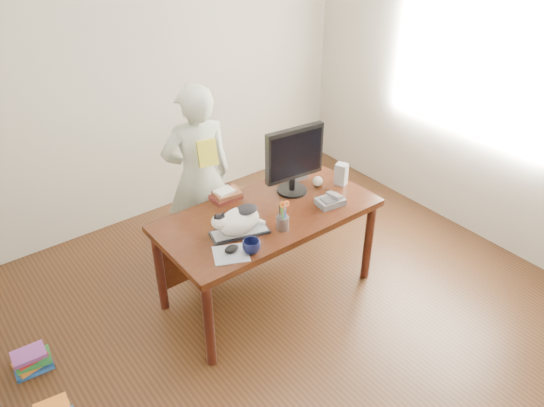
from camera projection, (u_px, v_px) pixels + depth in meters
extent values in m
plane|color=black|center=(318.00, 335.00, 3.82)|extent=(4.50, 4.50, 0.00)
plane|color=beige|center=(153.00, 73.00, 4.61)|extent=(4.00, 0.00, 4.00)
plane|color=beige|center=(517.00, 96.00, 4.14)|extent=(0.00, 4.50, 4.50)
cube|color=black|center=(268.00, 215.00, 3.84)|extent=(1.60, 0.80, 0.05)
cylinder|color=black|center=(209.00, 325.00, 3.43)|extent=(0.07, 0.07, 0.70)
cylinder|color=black|center=(368.00, 242.00, 4.19)|extent=(0.07, 0.07, 0.70)
cylinder|color=black|center=(160.00, 271.00, 3.89)|extent=(0.07, 0.07, 0.70)
cylinder|color=black|center=(312.00, 206.00, 4.65)|extent=(0.07, 0.07, 0.70)
cube|color=black|center=(241.00, 229.00, 4.26)|extent=(1.45, 0.03, 0.50)
cube|color=black|center=(240.00, 233.00, 3.60)|extent=(0.42, 0.25, 0.02)
cube|color=#BBBBC0|center=(240.00, 231.00, 3.59)|extent=(0.39, 0.22, 0.00)
ellipsoid|color=white|center=(239.00, 221.00, 3.55)|extent=(0.34, 0.26, 0.19)
ellipsoid|color=white|center=(219.00, 222.00, 3.47)|extent=(0.13, 0.13, 0.10)
ellipsoid|color=black|center=(219.00, 217.00, 3.45)|extent=(0.09, 0.09, 0.04)
cone|color=black|center=(216.00, 216.00, 3.42)|extent=(0.06, 0.06, 0.06)
cone|color=black|center=(223.00, 214.00, 3.44)|extent=(0.06, 0.06, 0.06)
ellipsoid|color=black|center=(246.00, 209.00, 3.52)|extent=(0.19, 0.17, 0.04)
cylinder|color=white|center=(258.00, 221.00, 3.66)|extent=(0.06, 0.13, 0.04)
cylinder|color=black|center=(292.00, 190.00, 4.07)|extent=(0.26, 0.26, 0.02)
cylinder|color=black|center=(292.00, 183.00, 4.04)|extent=(0.05, 0.05, 0.11)
cube|color=black|center=(295.00, 153.00, 3.88)|extent=(0.48, 0.11, 0.40)
cube|color=black|center=(297.00, 155.00, 3.86)|extent=(0.43, 0.05, 0.34)
cylinder|color=gray|center=(283.00, 223.00, 3.63)|extent=(0.11, 0.11, 0.10)
cylinder|color=black|center=(280.00, 212.00, 3.59)|extent=(0.03, 0.03, 0.14)
cylinder|color=#0C40AC|center=(285.00, 213.00, 3.58)|extent=(0.03, 0.03, 0.14)
cylinder|color=#9E2316|center=(282.00, 211.00, 3.60)|extent=(0.02, 0.04, 0.14)
cylinder|color=#1B8A1D|center=(282.00, 214.00, 3.57)|extent=(0.02, 0.03, 0.14)
cylinder|color=#BCBCC1|center=(284.00, 211.00, 3.58)|extent=(0.01, 0.03, 0.11)
cylinder|color=#BCBCC1|center=(285.00, 211.00, 3.58)|extent=(0.02, 0.02, 0.11)
torus|color=orange|center=(283.00, 205.00, 3.54)|extent=(0.05, 0.03, 0.05)
torus|color=orange|center=(286.00, 204.00, 3.55)|extent=(0.05, 0.03, 0.05)
cube|color=#A2A5AD|center=(231.00, 254.00, 3.41)|extent=(0.29, 0.28, 0.01)
ellipsoid|color=black|center=(232.00, 249.00, 3.42)|extent=(0.12, 0.10, 0.04)
imported|color=#0D1236|center=(251.00, 246.00, 3.40)|extent=(0.15, 0.15, 0.09)
cube|color=slate|center=(330.00, 202.00, 3.90)|extent=(0.21, 0.17, 0.05)
cube|color=#3C3D3F|center=(327.00, 200.00, 3.87)|extent=(0.09, 0.11, 0.01)
cube|color=#BCBCC1|center=(334.00, 195.00, 3.91)|extent=(0.07, 0.17, 0.06)
cube|color=#969698|center=(341.00, 174.00, 4.13)|extent=(0.11, 0.11, 0.18)
sphere|color=beige|center=(318.00, 181.00, 4.13)|extent=(0.08, 0.08, 0.08)
cube|color=#4F1A15|center=(226.00, 197.00, 3.97)|extent=(0.21, 0.16, 0.03)
cube|color=brown|center=(227.00, 193.00, 3.96)|extent=(0.21, 0.17, 0.03)
cube|color=white|center=(224.00, 191.00, 3.94)|extent=(0.14, 0.12, 0.02)
cube|color=slate|center=(292.00, 172.00, 4.27)|extent=(0.19, 0.24, 0.06)
cube|color=#3C3D3F|center=(294.00, 170.00, 4.23)|extent=(0.12, 0.12, 0.01)
imported|color=white|center=(198.00, 177.00, 4.23)|extent=(0.63, 0.49, 1.54)
cube|color=gold|center=(207.00, 153.00, 3.97)|extent=(0.16, 0.12, 0.20)
cube|color=#194796|center=(34.00, 366.00, 3.57)|extent=(0.25, 0.19, 0.03)
cube|color=orange|center=(31.00, 363.00, 3.55)|extent=(0.22, 0.19, 0.03)
cube|color=#247A34|center=(33.00, 359.00, 3.53)|extent=(0.24, 0.19, 0.03)
cube|color=#B0191B|center=(30.00, 356.00, 3.52)|extent=(0.21, 0.16, 0.03)
cube|color=#753688|center=(29.00, 354.00, 3.49)|extent=(0.22, 0.17, 0.03)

